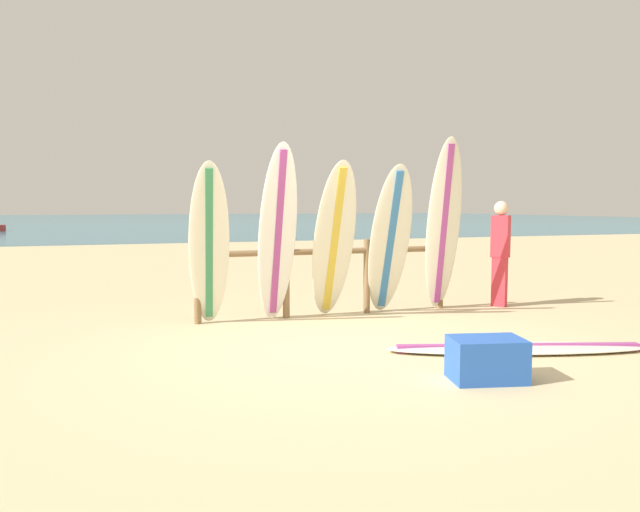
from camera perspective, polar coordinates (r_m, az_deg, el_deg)
ground_plane at (r=6.23m, az=1.90°, el=-8.71°), size 120.00×120.00×0.00m
ocean_water at (r=63.70m, az=-17.21°, el=3.32°), size 120.00×80.00×0.01m
surfboard_rack at (r=7.88m, az=0.72°, el=-1.07°), size 3.52×0.09×1.01m
surfboard_leaning_far_left at (r=7.21m, az=-10.58°, el=1.02°), size 0.56×0.77×1.98m
surfboard_leaning_left at (r=7.38m, az=-4.10°, el=2.13°), size 0.51×0.62×2.23m
surfboard_leaning_center_left at (r=7.53m, az=1.32°, el=1.40°), size 0.60×0.94×2.02m
surfboard_leaning_center at (r=7.87m, az=6.70°, el=1.43°), size 0.64×0.91×1.99m
surfboard_leaning_center_right at (r=8.30m, az=11.73°, el=2.85°), size 0.58×0.68×2.37m
surfboard_lying_on_sand at (r=6.36m, az=18.45°, el=-8.36°), size 2.70×1.27×0.08m
beachgoer_standing at (r=8.97m, az=16.89°, el=0.68°), size 0.27×0.29×1.53m
cooler_box at (r=5.23m, az=15.68°, el=-9.51°), size 0.68×0.53×0.36m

